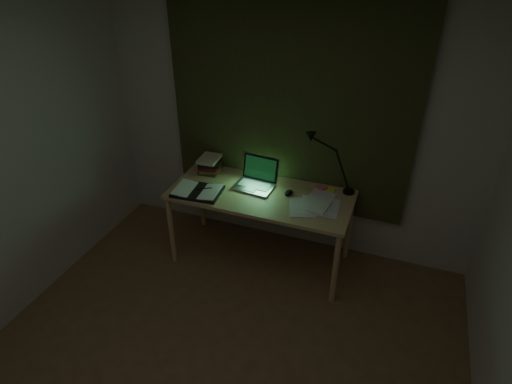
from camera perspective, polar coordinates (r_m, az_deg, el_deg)
ceiling at (r=1.78m, az=-14.28°, el=23.48°), size 3.50×4.00×0.00m
wall_back at (r=3.89m, az=4.42°, el=9.12°), size 3.50×0.00×2.50m
curtain at (r=3.79m, az=4.37°, el=11.71°), size 2.20×0.06×2.00m
desk at (r=3.99m, az=0.60°, el=-4.69°), size 1.62×0.71×0.74m
laptop at (r=3.80m, az=-0.33°, el=2.21°), size 0.39×0.43×0.25m
open_textbook at (r=3.82m, az=-7.79°, el=0.15°), size 0.44×0.33×0.04m
book_stack at (r=4.13m, az=-6.16°, el=3.74°), size 0.24×0.27×0.16m
loose_papers at (r=3.65m, az=7.64°, el=-1.66°), size 0.43×0.44×0.02m
mouse at (r=3.77m, az=4.39°, el=-0.11°), size 0.08×0.11×0.04m
sticky_yellow at (r=3.88m, az=10.00°, el=0.28°), size 0.08×0.08×0.01m
sticky_pink at (r=3.90m, az=8.65°, el=0.58°), size 0.11×0.11×0.02m
desk_lamp at (r=3.75m, az=12.70°, el=3.54°), size 0.43×0.37×0.56m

